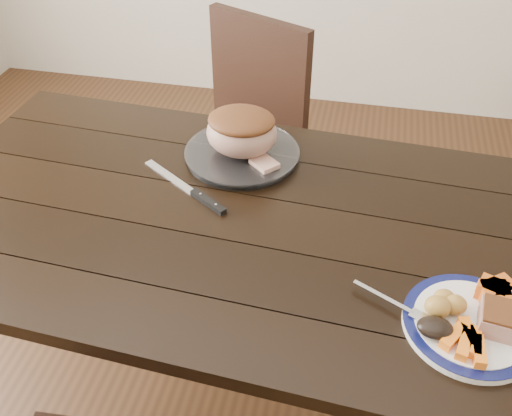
% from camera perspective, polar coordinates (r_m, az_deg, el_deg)
% --- Properties ---
extents(ground, '(4.00, 4.00, 0.00)m').
position_cam_1_polar(ground, '(1.99, -2.24, -17.36)').
color(ground, '#472B16').
rests_on(ground, ground).
extents(dining_table, '(1.65, 0.99, 0.75)m').
position_cam_1_polar(dining_table, '(1.48, -2.87, -3.37)').
color(dining_table, black).
rests_on(dining_table, ground).
extents(chair_far, '(0.56, 0.57, 0.93)m').
position_cam_1_polar(chair_far, '(2.15, -1.48, 7.55)').
color(chair_far, black).
rests_on(chair_far, ground).
extents(dinner_plate, '(0.27, 0.27, 0.02)m').
position_cam_1_polar(dinner_plate, '(1.24, 20.58, -10.95)').
color(dinner_plate, white).
rests_on(dinner_plate, dining_table).
extents(plate_rim, '(0.27, 0.27, 0.02)m').
position_cam_1_polar(plate_rim, '(1.24, 20.67, -10.69)').
color(plate_rim, '#0D1245').
rests_on(plate_rim, dinner_plate).
extents(serving_platter, '(0.31, 0.31, 0.02)m').
position_cam_1_polar(serving_platter, '(1.61, -1.40, 5.34)').
color(serving_platter, white).
rests_on(serving_platter, dining_table).
extents(pork_slice, '(0.11, 0.09, 0.04)m').
position_cam_1_polar(pork_slice, '(1.23, 23.70, -10.34)').
color(pork_slice, tan).
rests_on(pork_slice, dinner_plate).
extents(roasted_potatoes, '(0.08, 0.07, 0.04)m').
position_cam_1_polar(roasted_potatoes, '(1.22, 18.36, -9.09)').
color(roasted_potatoes, gold).
rests_on(roasted_potatoes, dinner_plate).
extents(carrot_batons, '(0.08, 0.11, 0.02)m').
position_cam_1_polar(carrot_batons, '(1.18, 20.42, -12.41)').
color(carrot_batons, orange).
rests_on(carrot_batons, dinner_plate).
extents(pumpkin_wedges, '(0.10, 0.09, 0.04)m').
position_cam_1_polar(pumpkin_wedges, '(1.28, 23.08, -7.86)').
color(pumpkin_wedges, orange).
rests_on(pumpkin_wedges, dinner_plate).
extents(dark_mushroom, '(0.07, 0.05, 0.03)m').
position_cam_1_polar(dark_mushroom, '(1.18, 17.48, -11.35)').
color(dark_mushroom, black).
rests_on(dark_mushroom, dinner_plate).
extents(fork, '(0.17, 0.10, 0.00)m').
position_cam_1_polar(fork, '(1.22, 13.95, -9.39)').
color(fork, silver).
rests_on(fork, dinner_plate).
extents(roast_joint, '(0.20, 0.17, 0.13)m').
position_cam_1_polar(roast_joint, '(1.57, -1.44, 7.51)').
color(roast_joint, tan).
rests_on(roast_joint, serving_platter).
extents(cut_slice, '(0.09, 0.09, 0.02)m').
position_cam_1_polar(cut_slice, '(1.55, 0.84, 4.42)').
color(cut_slice, tan).
rests_on(cut_slice, serving_platter).
extents(carving_knife, '(0.28, 0.20, 0.01)m').
position_cam_1_polar(carving_knife, '(1.48, -5.79, 1.29)').
color(carving_knife, silver).
rests_on(carving_knife, dining_table).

